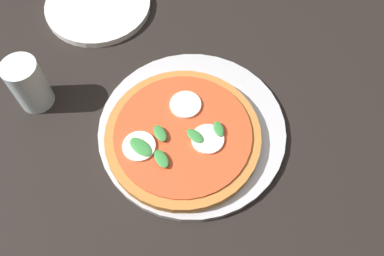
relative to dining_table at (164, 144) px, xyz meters
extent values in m
plane|color=#2D2B28|center=(0.00, 0.00, -0.66)|extent=(6.00, 6.00, 0.00)
cube|color=black|center=(0.00, 0.00, 0.08)|extent=(1.30, 1.02, 0.04)
cube|color=black|center=(-0.57, 0.43, -0.30)|extent=(0.07, 0.07, 0.72)
cylinder|color=#B2B2B7|center=(0.06, 0.01, 0.11)|extent=(0.33, 0.33, 0.01)
cylinder|color=#B27033|center=(0.06, -0.02, 0.12)|extent=(0.27, 0.27, 0.02)
cylinder|color=#CC4723|center=(0.06, -0.02, 0.13)|extent=(0.24, 0.24, 0.00)
cylinder|color=white|center=(0.10, -0.01, 0.14)|extent=(0.06, 0.06, 0.00)
cylinder|color=white|center=(0.04, 0.03, 0.14)|extent=(0.06, 0.06, 0.00)
cylinder|color=white|center=(0.01, -0.08, 0.14)|extent=(0.06, 0.06, 0.00)
ellipsoid|color=#337F38|center=(0.08, -0.02, 0.14)|extent=(0.04, 0.03, 0.00)
ellipsoid|color=#337F38|center=(0.03, -0.04, 0.14)|extent=(0.04, 0.03, 0.00)
ellipsoid|color=#337F38|center=(0.05, -0.08, 0.14)|extent=(0.04, 0.03, 0.00)
ellipsoid|color=#337F38|center=(0.11, 0.01, 0.14)|extent=(0.03, 0.03, 0.00)
ellipsoid|color=#337F38|center=(0.01, -0.08, 0.14)|extent=(0.05, 0.03, 0.00)
cylinder|color=white|center=(-0.26, 0.18, 0.11)|extent=(0.23, 0.23, 0.01)
cylinder|color=silver|center=(-0.22, -0.07, 0.15)|extent=(0.06, 0.06, 0.10)
camera|label=1|loc=(0.23, -0.29, 0.73)|focal=37.16mm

